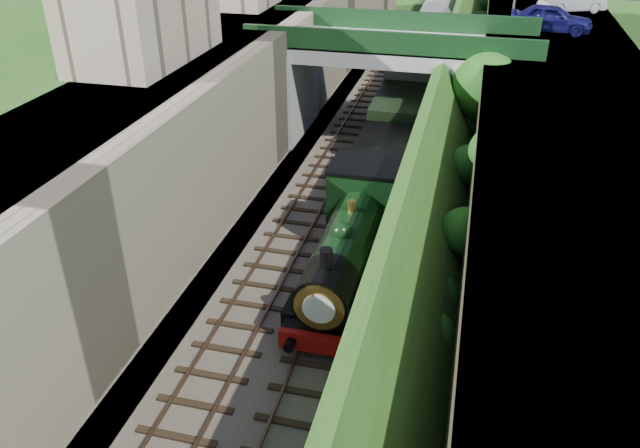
% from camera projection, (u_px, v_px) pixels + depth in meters
% --- Properties ---
extents(ground, '(160.00, 160.00, 0.00)m').
position_uv_depth(ground, '(249.00, 440.00, 18.25)').
color(ground, '#1E4714').
rests_on(ground, ground).
extents(trackbed, '(10.00, 90.00, 0.20)m').
position_uv_depth(trackbed, '(370.00, 165.00, 35.08)').
color(trackbed, '#473F38').
rests_on(trackbed, ground).
extents(retaining_wall, '(1.00, 90.00, 7.00)m').
position_uv_depth(retaining_wall, '(274.00, 99.00, 34.58)').
color(retaining_wall, '#756B56').
rests_on(retaining_wall, ground).
extents(street_plateau_left, '(6.00, 90.00, 7.00)m').
position_uv_depth(street_plateau_left, '(216.00, 95.00, 35.32)').
color(street_plateau_left, '#262628').
rests_on(street_plateau_left, ground).
extents(street_plateau_right, '(8.00, 90.00, 6.25)m').
position_uv_depth(street_plateau_right, '(557.00, 130.00, 31.57)').
color(street_plateau_right, '#262628').
rests_on(street_plateau_right, ground).
extents(embankment_slope, '(4.50, 90.00, 6.41)m').
position_uv_depth(embankment_slope, '(467.00, 128.00, 32.46)').
color(embankment_slope, '#1E4714').
rests_on(embankment_slope, ground).
extents(track_left, '(2.50, 90.00, 0.20)m').
position_uv_depth(track_left, '(335.00, 160.00, 35.43)').
color(track_left, black).
rests_on(track_left, trackbed).
extents(track_right, '(2.50, 90.00, 0.20)m').
position_uv_depth(track_right, '(391.00, 165.00, 34.75)').
color(track_right, black).
rests_on(track_right, trackbed).
extents(road_bridge, '(16.00, 6.40, 7.25)m').
position_uv_depth(road_bridge, '(400.00, 77.00, 36.30)').
color(road_bridge, gray).
rests_on(road_bridge, ground).
extents(building_near, '(4.00, 8.00, 4.00)m').
position_uv_depth(building_near, '(143.00, 14.00, 27.66)').
color(building_near, gray).
rests_on(building_near, street_plateau_left).
extents(tree, '(3.60, 3.80, 6.60)m').
position_uv_depth(tree, '(488.00, 90.00, 32.33)').
color(tree, black).
rests_on(tree, ground).
extents(car_blue, '(4.84, 2.40, 1.59)m').
position_uv_depth(car_blue, '(551.00, 18.00, 36.46)').
color(car_blue, '#131250').
rests_on(car_blue, street_plateau_right).
extents(car_silver, '(4.61, 3.33, 1.45)m').
position_uv_depth(car_silver, '(573.00, 1.00, 41.69)').
color(car_silver, silver).
rests_on(car_silver, street_plateau_right).
extents(locomotive, '(3.10, 10.22, 3.83)m').
position_uv_depth(locomotive, '(350.00, 244.00, 24.24)').
color(locomotive, black).
rests_on(locomotive, trackbed).
extents(tender, '(2.70, 6.00, 3.05)m').
position_uv_depth(tender, '(380.00, 173.00, 30.59)').
color(tender, black).
rests_on(tender, trackbed).
extents(coach_front, '(2.90, 18.00, 3.70)m').
position_uv_depth(coach_front, '(412.00, 89.00, 41.01)').
color(coach_front, black).
rests_on(coach_front, trackbed).
extents(coach_middle, '(2.90, 18.00, 3.70)m').
position_uv_depth(coach_middle, '(436.00, 29.00, 56.88)').
color(coach_middle, black).
rests_on(coach_middle, trackbed).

